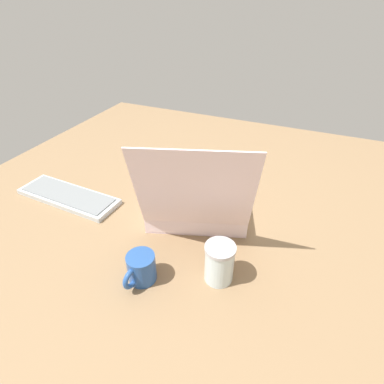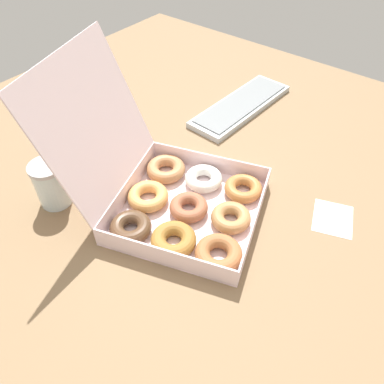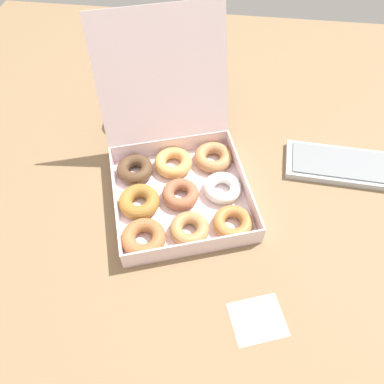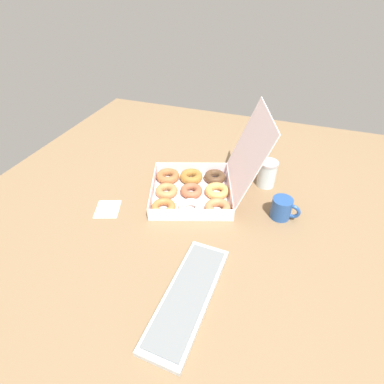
{
  "view_description": "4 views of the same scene",
  "coord_description": "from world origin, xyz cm",
  "views": [
    {
      "loc": [
        -34.81,
        78.38,
        66.06
      ],
      "look_at": [
        0.11,
        -3.3,
        4.6
      ],
      "focal_mm": 28.0,
      "sensor_mm": 36.0,
      "label": 1
    },
    {
      "loc": [
        -49.77,
        -40.56,
        67.89
      ],
      "look_at": [
        -1.06,
        -2.1,
        5.41
      ],
      "focal_mm": 35.0,
      "sensor_mm": 36.0,
      "label": 2
    },
    {
      "loc": [
        6.85,
        -57.31,
        76.56
      ],
      "look_at": [
        0.24,
        -4.41,
        5.8
      ],
      "focal_mm": 35.0,
      "sensor_mm": 36.0,
      "label": 3
    },
    {
      "loc": [
        90.43,
        30.36,
        77.9
      ],
      "look_at": [
        -1.67,
        -1.86,
        2.33
      ],
      "focal_mm": 28.0,
      "sensor_mm": 36.0,
      "label": 4
    }
  ],
  "objects": [
    {
      "name": "ground_plane",
      "position": [
        0.0,
        0.0,
        -1.0
      ],
      "size": [
        180.0,
        180.0,
        2.0
      ],
      "primitive_type": "cube",
      "color": "olive"
    },
    {
      "name": "donut_box",
      "position": [
        -3.89,
        -0.24,
        3.93
      ],
      "size": [
        44.7,
        51.94,
        36.09
      ],
      "color": "white",
      "rests_on": "ground_plane"
    },
    {
      "name": "keyboard",
      "position": [
        43.69,
        12.75,
        1.06
      ],
      "size": [
        40.45,
        14.65,
        2.2
      ],
      "color": "#B3BBBF",
      "rests_on": "ground_plane"
    },
    {
      "name": "coffee_mug",
      "position": [
        -1.15,
        34.32,
        4.27
      ],
      "size": [
        7.65,
        10.97,
        8.33
      ],
      "color": "#275095",
      "rests_on": "ground_plane"
    },
    {
      "name": "glass_jar",
      "position": [
        -20.13,
        25.7,
        5.89
      ],
      "size": [
        8.15,
        8.15,
        11.69
      ],
      "color": "silver",
      "rests_on": "ground_plane"
    },
    {
      "name": "paper_napkin",
      "position": [
        17.03,
        -30.78,
        0.07
      ],
      "size": [
        13.13,
        12.17,
        0.15
      ],
      "primitive_type": "cube",
      "rotation": [
        0.0,
        0.0,
        0.35
      ],
      "color": "white",
      "rests_on": "ground_plane"
    }
  ]
}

